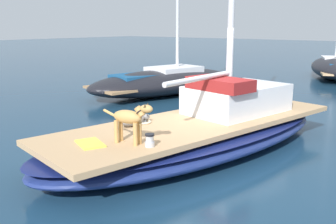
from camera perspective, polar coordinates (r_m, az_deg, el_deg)
ground_plane at (r=8.03m, az=4.47°, el=-5.80°), size 120.00×120.00×0.00m
sailboat_main at (r=7.93m, az=4.51°, el=-3.51°), size 3.83×7.58×0.66m
cabin_house at (r=8.58m, az=9.95°, el=2.18°), size 1.79×2.45×0.84m
dog_tan at (r=6.22m, az=-5.65°, el=-0.97°), size 0.93×0.32×0.70m
dog_grey at (r=7.44m, az=-5.05°, el=-1.17°), size 0.26×0.95×0.22m
deck_winch at (r=6.14m, az=-2.74°, el=-4.26°), size 0.16×0.16×0.21m
coiled_rope at (r=7.62m, az=-3.75°, el=-1.47°), size 0.32×0.32×0.04m
deck_towel at (r=6.39m, az=-11.45°, el=-4.58°), size 0.66×0.55×0.03m
moored_boat_port_side at (r=14.46m, az=-0.59°, el=4.68°), size 3.68×6.75×8.28m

